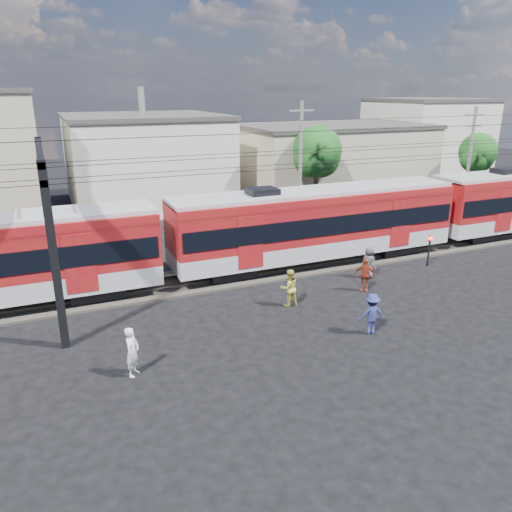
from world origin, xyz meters
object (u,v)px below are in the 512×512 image
object	(u,v)px
commuter_train	(320,221)
pedestrian_a	(132,352)
pedestrian_c	(371,314)
crossing_signal	(430,245)
car_silver	(493,206)

from	to	relation	value
commuter_train	pedestrian_a	bearing A→B (deg)	-146.93
pedestrian_a	pedestrian_c	xyz separation A→B (m)	(9.17, -0.66, -0.03)
pedestrian_c	crossing_signal	bearing A→B (deg)	-132.89
commuter_train	car_silver	world-z (taller)	commuter_train
commuter_train	crossing_signal	distance (m)	6.08
pedestrian_a	pedestrian_c	size ratio (longest dim) A/B	1.04
commuter_train	pedestrian_c	bearing A→B (deg)	-105.99
commuter_train	pedestrian_c	xyz separation A→B (m)	(-2.34, -8.15, -1.56)
pedestrian_c	car_silver	xyz separation A→B (m)	(20.71, 12.99, -0.22)
car_silver	crossing_signal	world-z (taller)	crossing_signal
commuter_train	crossing_signal	bearing A→B (deg)	-27.80
crossing_signal	pedestrian_c	bearing A→B (deg)	-144.78
crossing_signal	commuter_train	bearing A→B (deg)	152.20
pedestrian_c	crossing_signal	size ratio (longest dim) A/B	0.97
pedestrian_a	car_silver	size ratio (longest dim) A/B	0.48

